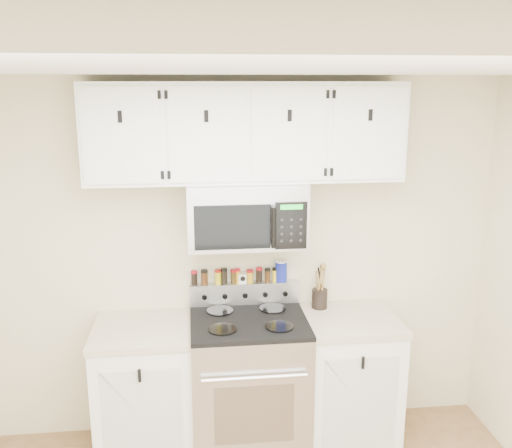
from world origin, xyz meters
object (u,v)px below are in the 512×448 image
Objects in this scene: range at (249,383)px; salt_canister at (281,271)px; microwave at (246,214)px; utensil_crock at (320,297)px.

salt_canister is at bearing 47.60° from range.
microwave is 0.82m from utensil_crock.
microwave reaches higher than range.
utensil_crock is 2.05× the size of salt_canister.
range is 7.18× the size of salt_canister.
range is 3.50× the size of utensil_crock.
utensil_crock is at bearing -15.95° from salt_canister.
microwave is at bearing -148.85° from salt_canister.
microwave is (0.00, 0.13, 1.14)m from range.
utensil_crock is 0.33m from salt_canister.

